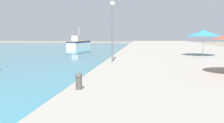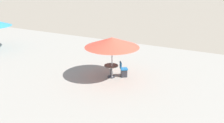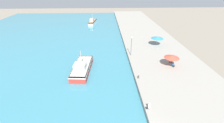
{
  "view_description": "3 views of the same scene",
  "coord_description": "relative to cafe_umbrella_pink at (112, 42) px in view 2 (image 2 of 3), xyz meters",
  "views": [
    {
      "loc": [
        2.99,
        3.29,
        2.91
      ],
      "look_at": [
        1.5,
        15.13,
        1.59
      ],
      "focal_mm": 40.0,
      "sensor_mm": 36.0,
      "label": 1
    },
    {
      "loc": [
        -2.15,
        11.3,
        5.89
      ],
      "look_at": [
        8.09,
        16.74,
        1.79
      ],
      "focal_mm": 35.0,
      "sensor_mm": 36.0,
      "label": 2
    },
    {
      "loc": [
        -5.23,
        -9.86,
        16.3
      ],
      "look_at": [
        -4.0,
        18.0,
        1.39
      ],
      "focal_mm": 24.0,
      "sensor_mm": 36.0,
      "label": 3
    }
  ],
  "objects": [
    {
      "name": "cafe_umbrella_pink",
      "position": [
        0.0,
        0.0,
        0.0
      ],
      "size": [
        3.03,
        3.03,
        2.39
      ],
      "color": "#B7B7B7",
      "rests_on": "quay_promenade"
    },
    {
      "name": "cafe_table",
      "position": [
        0.06,
        0.09,
        -1.59
      ],
      "size": [
        0.8,
        0.8,
        0.74
      ],
      "color": "#333338",
      "rests_on": "quay_promenade"
    },
    {
      "name": "cafe_chair_left",
      "position": [
        0.48,
        -0.5,
        -1.8
      ],
      "size": [
        0.57,
        0.58,
        0.91
      ],
      "rotation": [
        0.0,
        0.0,
        3.76
      ],
      "color": "#2D2D33",
      "rests_on": "quay_promenade"
    }
  ]
}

